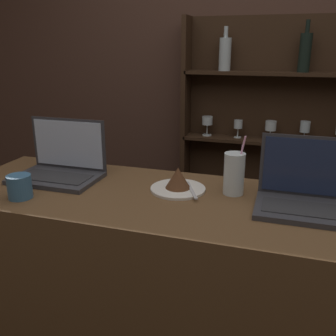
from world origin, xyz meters
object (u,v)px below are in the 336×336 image
at_px(laptop_far, 306,194).
at_px(water_glass, 234,174).
at_px(laptop_near, 61,165).
at_px(cake_plate, 178,182).
at_px(coffee_cup, 20,187).

height_order(laptop_far, water_glass, laptop_far).
distance_m(laptop_near, cake_plate, 0.50).
bearing_deg(laptop_near, coffee_cup, -93.75).
distance_m(laptop_far, cake_plate, 0.45).
xyz_separation_m(laptop_near, laptop_far, (0.96, -0.03, 0.00)).
bearing_deg(cake_plate, laptop_near, -179.57).
xyz_separation_m(water_glass, coffee_cup, (-0.72, -0.27, -0.03)).
relative_size(cake_plate, water_glass, 0.95).
xyz_separation_m(laptop_far, coffee_cup, (-0.97, -0.21, -0.01)).
xyz_separation_m(laptop_near, cake_plate, (0.50, 0.00, -0.02)).
bearing_deg(laptop_near, cake_plate, 0.43).
bearing_deg(coffee_cup, laptop_far, 12.32).
bearing_deg(water_glass, laptop_far, -13.62).
distance_m(laptop_near, water_glass, 0.71).
xyz_separation_m(laptop_far, water_glass, (-0.25, 0.06, 0.03)).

